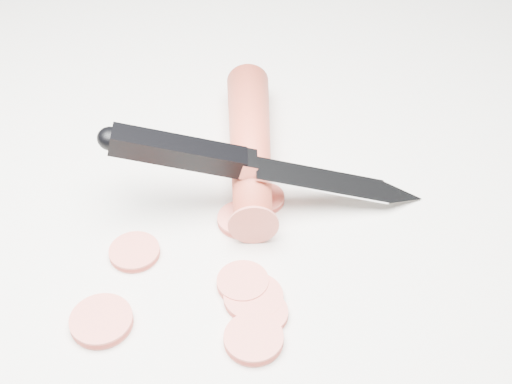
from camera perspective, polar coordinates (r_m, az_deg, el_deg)
name	(u,v)px	position (r m, az deg, el deg)	size (l,w,h in m)	color
ground	(188,211)	(0.53, -5.46, -1.55)	(2.40, 2.40, 0.00)	silver
carrot	(250,145)	(0.56, -0.46, 3.78)	(0.03, 0.03, 0.17)	red
carrot_slice_0	(134,252)	(0.51, -9.70, -4.75)	(0.04, 0.04, 0.01)	#E06250
carrot_slice_1	(253,298)	(0.47, -0.21, -8.44)	(0.04, 0.04, 0.01)	#E06250
carrot_slice_2	(241,220)	(0.52, -1.21, -2.22)	(0.03, 0.03, 0.01)	#E06250
carrot_slice_3	(254,339)	(0.45, -0.19, -11.67)	(0.04, 0.04, 0.01)	#E06250
carrot_slice_4	(264,199)	(0.54, 0.66, -0.53)	(0.03, 0.03, 0.01)	#E06250
carrot_slice_5	(101,321)	(0.47, -12.27, -10.05)	(0.04, 0.04, 0.01)	#E06250
carrot_slice_6	(243,283)	(0.48, -1.06, -7.26)	(0.03, 0.03, 0.01)	#E06250
carrot_slice_7	(262,313)	(0.47, 0.51, -9.67)	(0.03, 0.03, 0.01)	#E06250
kitchen_knife	(267,164)	(0.51, 0.86, 2.24)	(0.23, 0.12, 0.07)	silver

